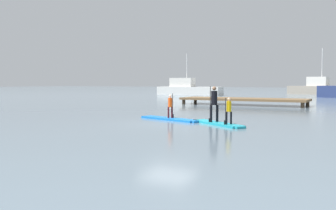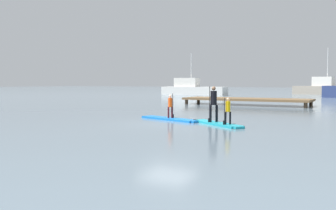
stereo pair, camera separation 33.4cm
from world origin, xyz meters
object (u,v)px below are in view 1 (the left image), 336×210
at_px(paddleboard_far, 218,124).
at_px(paddler_child_front, 229,109).
at_px(paddler_adult, 214,102).
at_px(trawler_grey_distant, 314,88).
at_px(motor_boat_small_navy, 188,89).
at_px(paddleboard_near, 170,119).
at_px(paddler_child_solo, 170,105).

height_order(paddleboard_far, paddler_child_front, paddler_child_front).
xyz_separation_m(paddler_adult, trawler_grey_distant, (-1.60, 45.86, -0.04)).
relative_size(paddleboard_far, paddler_adult, 1.91).
bearing_deg(paddleboard_far, trawler_grey_distant, 92.32).
distance_m(paddler_child_front, motor_boat_small_navy, 40.78).
xyz_separation_m(paddleboard_far, trawler_grey_distant, (-1.86, 46.04, 0.95)).
height_order(paddleboard_near, trawler_grey_distant, trawler_grey_distant).
bearing_deg(paddleboard_far, paddler_child_solo, 162.95).
height_order(paddler_adult, trawler_grey_distant, trawler_grey_distant).
bearing_deg(trawler_grey_distant, motor_boat_small_navy, -147.63).
bearing_deg(paddler_adult, paddler_child_solo, 164.88).
bearing_deg(paddler_child_front, paddleboard_far, 144.27).
xyz_separation_m(paddleboard_far, motor_boat_small_navy, (-18.30, 35.61, 0.85)).
bearing_deg(paddler_child_solo, paddleboard_near, -163.01).
bearing_deg(paddler_child_front, paddleboard_near, 159.19).
distance_m(paddler_child_front, trawler_grey_distant, 46.58).
xyz_separation_m(paddler_child_solo, trawler_grey_distant, (1.05, 45.14, 0.23)).
relative_size(paddler_adult, paddler_child_front, 1.41).
xyz_separation_m(paddleboard_near, paddleboard_far, (2.93, -0.89, 0.00)).
distance_m(paddler_child_solo, motor_boat_small_navy, 37.98).
xyz_separation_m(paddler_adult, paddler_child_front, (0.93, -0.66, -0.29)).
bearing_deg(paddler_adult, paddleboard_near, 165.09).
height_order(paddleboard_near, paddler_child_solo, paddler_child_solo).
bearing_deg(paddler_child_front, trawler_grey_distant, 93.11).
bearing_deg(trawler_grey_distant, paddleboard_near, -91.36).
distance_m(paddleboard_near, paddler_adult, 2.93).
bearing_deg(paddler_adult, paddleboard_far, -33.87).
bearing_deg(motor_boat_small_navy, paddler_adult, -63.02).
height_order(paddler_child_solo, paddler_adult, paddler_adult).
bearing_deg(trawler_grey_distant, paddleboard_far, -87.68).
xyz_separation_m(paddleboard_far, paddler_adult, (-0.26, 0.18, 0.99)).
bearing_deg(paddler_adult, trawler_grey_distant, 92.00).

